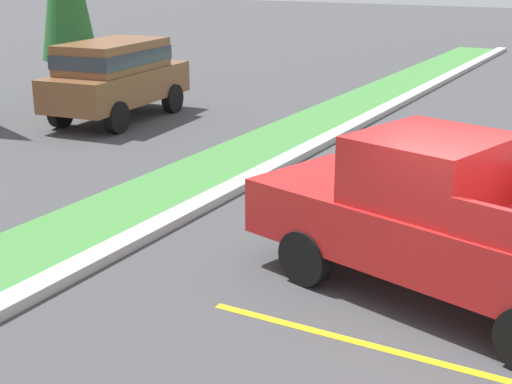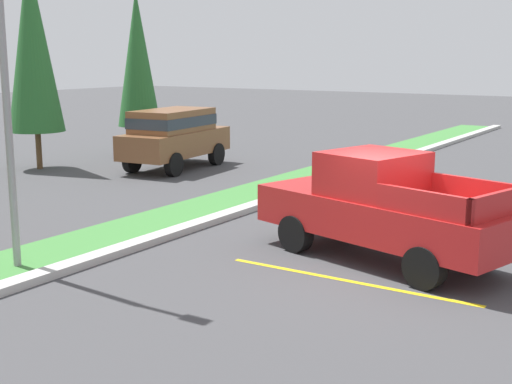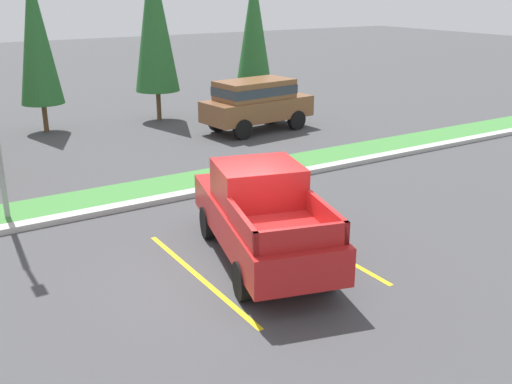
# 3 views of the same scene
# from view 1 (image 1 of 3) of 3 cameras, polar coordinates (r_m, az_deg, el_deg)

# --- Properties ---
(ground_plane) EXTENTS (120.00, 120.00, 0.00)m
(ground_plane) POSITION_cam_1_polar(r_m,az_deg,el_deg) (9.02, 15.52, -10.20)
(ground_plane) COLOR #424244
(parking_line_near) EXTENTS (0.12, 4.80, 0.01)m
(parking_line_near) POSITION_cam_1_polar(r_m,az_deg,el_deg) (8.33, 11.45, -12.34)
(parking_line_near) COLOR yellow
(parking_line_near) RESTS_ON ground
(parking_line_far) EXTENTS (0.12, 4.80, 0.01)m
(parking_line_far) POSITION_cam_1_polar(r_m,az_deg,el_deg) (11.05, 16.47, -4.92)
(parking_line_far) COLOR yellow
(parking_line_far) RESTS_ON ground
(curb_strip) EXTENTS (56.00, 0.40, 0.15)m
(curb_strip) POSITION_cam_1_polar(r_m,az_deg,el_deg) (11.06, -10.41, -4.04)
(curb_strip) COLOR #B2B2AD
(curb_strip) RESTS_ON ground
(grass_median) EXTENTS (56.00, 1.80, 0.06)m
(grass_median) POSITION_cam_1_polar(r_m,az_deg,el_deg) (11.77, -14.57, -3.21)
(grass_median) COLOR #42843D
(grass_median) RESTS_ON ground
(pickup_truck_main) EXTENTS (3.21, 5.53, 2.10)m
(pickup_truck_main) POSITION_cam_1_polar(r_m,az_deg,el_deg) (9.29, 14.55, -2.27)
(pickup_truck_main) COLOR black
(pickup_truck_main) RESTS_ON ground
(suv_distant) EXTENTS (4.77, 2.32, 2.10)m
(suv_distant) POSITION_cam_1_polar(r_m,az_deg,el_deg) (19.75, -10.95, 9.10)
(suv_distant) COLOR black
(suv_distant) RESTS_ON ground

